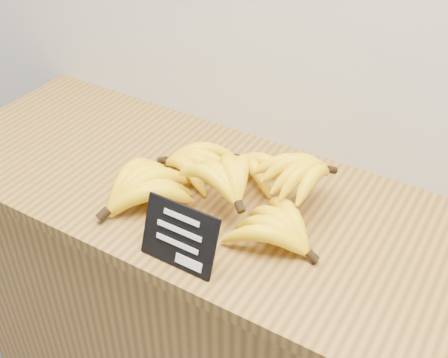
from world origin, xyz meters
TOP-DOWN VIEW (x-y plane):
  - counter at (0.15, 2.75)m, footprint 1.44×0.50m
  - counter_top at (0.15, 2.75)m, footprint 1.51×0.54m
  - chalkboard_sign at (0.15, 2.54)m, footprint 0.16×0.05m
  - banana_pile at (0.12, 2.73)m, footprint 0.55×0.40m

SIDE VIEW (x-z plane):
  - counter at x=0.15m, z-range 0.00..0.90m
  - counter_top at x=0.15m, z-range 0.90..0.93m
  - banana_pile at x=0.12m, z-range 0.92..1.04m
  - chalkboard_sign at x=0.15m, z-range 0.93..1.05m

